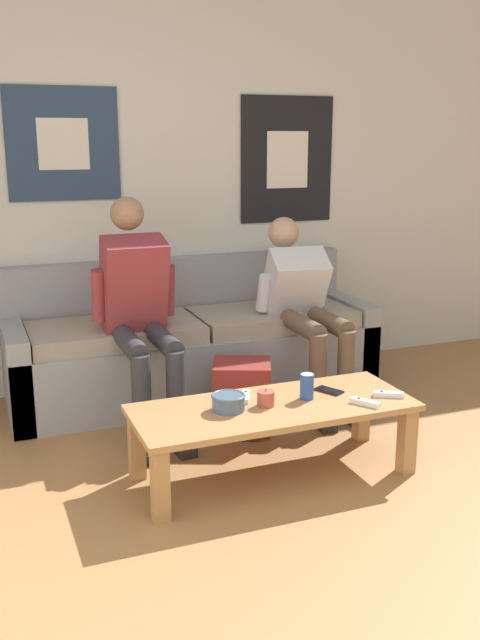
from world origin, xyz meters
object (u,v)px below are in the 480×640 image
backpack (242,399)px  game_controller_near_right (388,394)px  person_seated_teen (303,302)px  coffee_table (273,416)px  person_seated_adult (139,306)px  cell_phone (329,391)px  pillar_candle (266,399)px  couch (193,348)px  drink_can_blue (307,386)px  ceramic_bowl (228,401)px  game_controller_far_center (365,402)px  game_controller_near_left (246,396)px

backpack → game_controller_near_right: (0.50, -0.65, 0.18)m
person_seated_teen → coffee_table: bearing=-123.6°
coffee_table → person_seated_adult: size_ratio=1.06×
person_seated_adult → cell_phone: person_seated_adult is taller
pillar_candle → game_controller_near_right: (0.60, -0.11, -0.02)m
couch → game_controller_near_right: couch is taller
person_seated_adult → drink_can_blue: person_seated_adult is taller
person_seated_teen → cell_phone: person_seated_teen is taller
person_seated_adult → ceramic_bowl: size_ratio=7.87×
backpack → game_controller_near_right: size_ratio=2.71×
couch → game_controller_near_right: bearing=-67.3°
person_seated_adult → backpack: person_seated_adult is taller
couch → game_controller_far_center: size_ratio=16.14×
coffee_table → cell_phone: cell_phone is taller
person_seated_teen → game_controller_far_center: bearing=-100.5°
ceramic_bowl → drink_can_blue: size_ratio=1.28×
coffee_table → game_controller_near_left: (-0.09, 0.12, 0.07)m
couch → backpack: 0.69m
backpack → game_controller_far_center: size_ratio=2.80×
drink_can_blue → game_controller_far_center: (0.22, -0.17, -0.05)m
person_seated_adult → drink_can_blue: size_ratio=10.06×
drink_can_blue → couch: bearing=98.5°
ceramic_bowl → game_controller_near_right: bearing=-8.8°
pillar_candle → cell_phone: size_ratio=0.56×
game_controller_far_center → cell_phone: size_ratio=0.92×
ceramic_bowl → game_controller_near_left: ceramic_bowl is taller
pillar_candle → ceramic_bowl: bearing=175.7°
coffee_table → person_seated_adult: person_seated_adult is taller
person_seated_adult → backpack: bearing=-33.6°
ceramic_bowl → drink_can_blue: bearing=0.1°
person_seated_teen → game_controller_near_right: size_ratio=7.56×
person_seated_adult → pillar_candle: 0.98m
pillar_candle → game_controller_near_left: 0.13m
ceramic_bowl → person_seated_adult: bearing=103.3°
person_seated_teen → game_controller_far_center: person_seated_teen is taller
backpack → game_controller_far_center: backpack is taller
backpack → cell_phone: backpack is taller
person_seated_teen → game_controller_near_left: person_seated_teen is taller
coffee_table → game_controller_near_right: game_controller_near_right is taller
person_seated_adult → backpack: size_ratio=3.21×
game_controller_near_right → game_controller_far_center: size_ratio=1.03×
person_seated_teen → pillar_candle: person_seated_teen is taller
game_controller_far_center → cell_phone: game_controller_far_center is taller
game_controller_far_center → person_seated_adult: bearing=128.7°
game_controller_near_right → couch: bearing=112.7°
game_controller_near_right → person_seated_teen: bearing=88.1°
person_seated_teen → cell_phone: bearing=-107.7°
game_controller_near_left → person_seated_adult: bearing=113.8°
coffee_table → pillar_candle: (-0.04, -0.00, 0.09)m
person_seated_teen → game_controller_near_left: bearing=-131.5°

